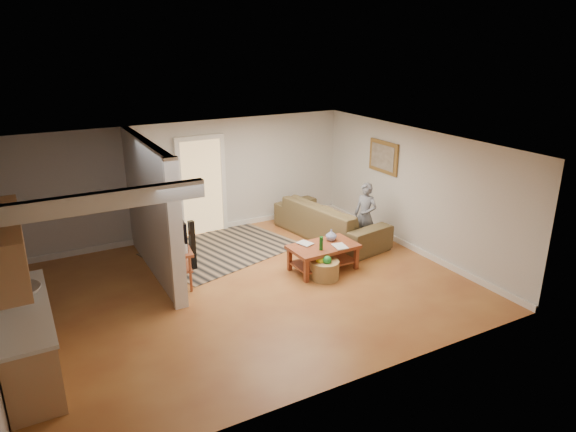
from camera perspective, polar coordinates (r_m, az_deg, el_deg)
The scene contains 11 objects.
ground at distance 9.11m, azimuth -4.68°, elevation -8.01°, with size 7.50×7.50×0.00m, color brown.
room_shell at distance 8.59m, azimuth -12.61°, elevation 0.40°, with size 7.54×6.02×2.52m.
area_rug at distance 10.74m, azimuth -7.32°, elevation -3.67°, with size 2.80×2.05×0.01m, color black.
sofa at distance 11.35m, azimuth 4.66°, elevation -2.32°, with size 2.70×1.05×0.79m, color #463C23.
coffee_table at distance 9.66m, azimuth 3.99°, elevation -3.81°, with size 1.28×0.77×0.75m.
tv_console at distance 9.29m, azimuth -12.25°, elevation -3.50°, with size 0.56×1.17×0.97m.
speaker_left at distance 9.76m, azimuth -10.57°, elevation -3.23°, with size 0.10×0.10×0.97m, color black.
speaker_right at distance 9.88m, azimuth -13.57°, elevation -3.24°, with size 0.09×0.09×0.95m, color black.
toy_basket at distance 9.38m, azimuth 4.10°, elevation -5.85°, with size 0.52×0.52×0.47m.
child at distance 10.99m, azimuth 8.42°, elevation -3.23°, with size 0.49×0.32×1.36m, color slate.
toddler at distance 11.27m, azimuth -13.15°, elevation -2.96°, with size 0.45×0.35×0.92m, color #1B223A.
Camera 1 is at (-3.23, -7.43, 4.17)m, focal length 32.00 mm.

